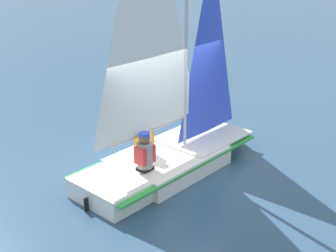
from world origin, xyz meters
The scene contains 4 objects.
ground_plane centered at (0.00, 0.00, 0.00)m, with size 260.00×260.00×0.00m, color #2D4C6B.
sailboat_main centered at (0.01, 0.01, 0.88)m, with size 3.94×4.14×6.04m.
sailor_helm centered at (0.49, 0.05, 0.63)m, with size 0.42×0.43×1.16m.
sailor_crew centered at (0.44, 0.77, 0.63)m, with size 0.42×0.43×1.16m.
Camera 1 is at (-0.04, 8.81, 4.54)m, focal length 50.00 mm.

